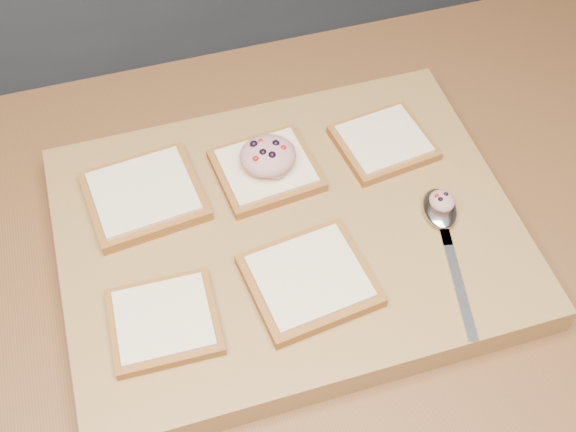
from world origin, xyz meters
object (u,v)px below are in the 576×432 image
(tuna_salad_dollop, at_px, (268,156))
(spoon, at_px, (442,219))
(cutting_board, at_px, (288,235))
(bread_far_center, at_px, (266,169))

(tuna_salad_dollop, xyz_separation_m, spoon, (0.17, -0.13, -0.03))
(cutting_board, relative_size, spoon, 2.61)
(tuna_salad_dollop, distance_m, spoon, 0.22)
(cutting_board, distance_m, tuna_salad_dollop, 0.10)
(tuna_salad_dollop, bearing_deg, cutting_board, -89.69)
(bread_far_center, xyz_separation_m, tuna_salad_dollop, (0.00, 0.00, 0.02))
(bread_far_center, bearing_deg, cutting_board, -87.91)
(bread_far_center, bearing_deg, tuna_salad_dollop, 6.10)
(bread_far_center, bearing_deg, spoon, -36.37)
(bread_far_center, relative_size, spoon, 0.64)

